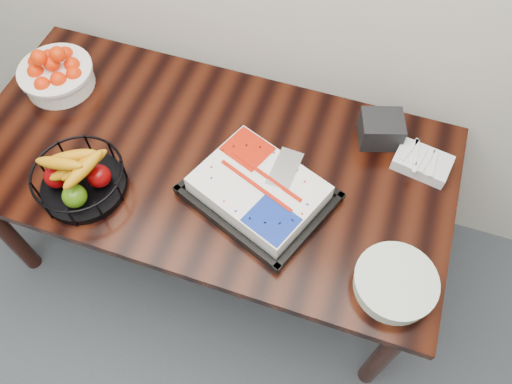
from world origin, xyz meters
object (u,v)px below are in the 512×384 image
(plate_stack, at_px, (395,283))
(napkin_box, at_px, (381,129))
(cake_tray, at_px, (259,190))
(table, at_px, (208,171))
(tangerine_bowl, at_px, (55,71))
(fruit_basket, at_px, (80,178))

(plate_stack, xyz_separation_m, napkin_box, (-0.16, 0.57, 0.02))
(cake_tray, xyz_separation_m, plate_stack, (0.50, -0.18, -0.01))
(table, relative_size, plate_stack, 6.91)
(tangerine_bowl, bearing_deg, cake_tray, -14.90)
(napkin_box, bearing_deg, tangerine_bowl, -173.63)
(table, height_order, cake_tray, cake_tray)
(table, xyz_separation_m, cake_tray, (0.24, -0.10, 0.13))
(table, xyz_separation_m, napkin_box, (0.58, 0.29, 0.14))
(cake_tray, relative_size, napkin_box, 3.77)
(fruit_basket, height_order, napkin_box, fruit_basket)
(cake_tray, distance_m, napkin_box, 0.52)
(tangerine_bowl, xyz_separation_m, fruit_basket, (0.33, -0.41, -0.01))
(fruit_basket, bearing_deg, cake_tray, 15.53)
(cake_tray, relative_size, plate_stack, 2.18)
(table, bearing_deg, fruit_basket, -143.77)
(table, relative_size, tangerine_bowl, 6.19)
(tangerine_bowl, bearing_deg, fruit_basket, -50.90)
(fruit_basket, relative_size, plate_stack, 1.21)
(cake_tray, height_order, napkin_box, napkin_box)
(tangerine_bowl, height_order, plate_stack, tangerine_bowl)
(plate_stack, bearing_deg, napkin_box, 105.88)
(fruit_basket, bearing_deg, table, 36.23)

